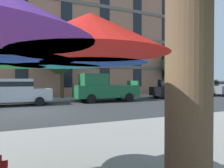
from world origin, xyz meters
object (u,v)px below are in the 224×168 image
sedan_black (174,88)px  street_tree_right (177,63)px  pickup_green (103,89)px  street_tree_middle (62,55)px  sedan_silver (16,91)px

sedan_black → street_tree_right: 6.04m
pickup_green → sedan_black: (7.13, -0.00, -0.08)m
pickup_green → street_tree_right: street_tree_right is taller
street_tree_middle → street_tree_right: (13.54, 0.25, -0.20)m
pickup_green → sedan_black: size_ratio=1.16×
street_tree_right → pickup_green: bearing=-161.2°
sedan_black → street_tree_middle: street_tree_middle is taller
pickup_green → street_tree_middle: 5.24m
pickup_green → sedan_black: pickup_green is taller
sedan_black → sedan_silver: bearing=180.0°
sedan_silver → street_tree_right: size_ratio=0.79×
street_tree_middle → sedan_black: bearing=-19.6°
sedan_silver → street_tree_middle: size_ratio=0.77×
sedan_black → street_tree_right: bearing=44.3°
sedan_black → street_tree_middle: 10.76m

